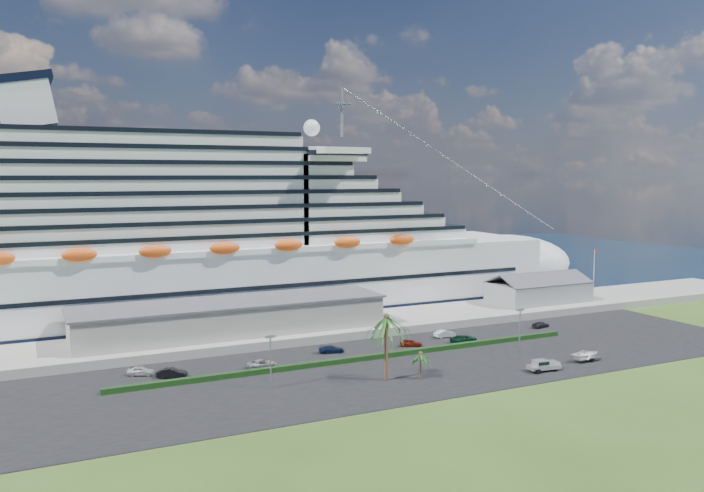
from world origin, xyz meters
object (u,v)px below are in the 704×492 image
parked_car_3 (331,349)px  boat_trailer (587,354)px  cruise_ship (217,246)px  pickup_truck (543,365)px

parked_car_3 → boat_trailer: bearing=-110.1°
cruise_ship → boat_trailer: 83.03m
cruise_ship → pickup_truck: cruise_ship is taller
parked_car_3 → pickup_truck: pickup_truck is taller
parked_car_3 → pickup_truck: size_ratio=0.81×
boat_trailer → pickup_truck: bearing=-172.3°
parked_car_3 → boat_trailer: (38.23, -24.76, 0.53)m
cruise_ship → pickup_truck: bearing=-60.6°
pickup_truck → boat_trailer: bearing=7.7°
cruise_ship → boat_trailer: cruise_ship is taller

